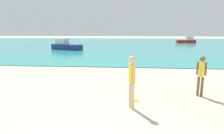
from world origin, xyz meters
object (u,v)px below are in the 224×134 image
(person_distant, at_px, (201,74))
(boat_far, at_px, (187,41))
(person_standing, at_px, (132,79))
(frisbee, at_px, (135,100))
(boat_near, at_px, (66,46))

(person_distant, relative_size, boat_far, 0.39)
(person_standing, distance_m, frisbee, 1.21)
(boat_far, bearing_deg, frisbee, 69.23)
(boat_near, distance_m, boat_far, 27.57)
(frisbee, relative_size, boat_near, 0.06)
(person_distant, relative_size, boat_near, 0.34)
(person_standing, height_order, boat_far, person_standing)
(frisbee, xyz_separation_m, person_distant, (2.55, 0.73, 0.89))
(boat_near, bearing_deg, frisbee, -40.61)
(person_distant, xyz_separation_m, boat_near, (-11.47, 18.26, -0.31))
(person_distant, bearing_deg, frisbee, 36.76)
(person_standing, distance_m, boat_far, 39.13)
(frisbee, height_order, person_distant, person_distant)
(person_standing, distance_m, boat_near, 21.55)
(person_standing, relative_size, boat_near, 0.37)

